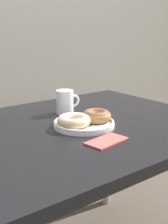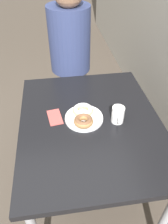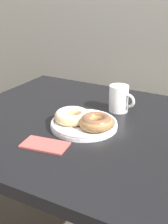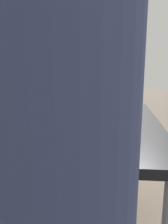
# 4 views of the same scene
# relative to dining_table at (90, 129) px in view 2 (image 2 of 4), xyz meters

# --- Properties ---
(ground_plane) EXTENTS (14.00, 14.00, 0.00)m
(ground_plane) POSITION_rel_dining_table_xyz_m (0.00, -0.28, -0.67)
(ground_plane) COLOR #4C4238
(dining_table) EXTENTS (1.11, 0.89, 0.75)m
(dining_table) POSITION_rel_dining_table_xyz_m (0.00, 0.00, 0.00)
(dining_table) COLOR black
(dining_table) RESTS_ON ground_plane
(donut_plate) EXTENTS (0.26, 0.25, 0.06)m
(donut_plate) POSITION_rel_dining_table_xyz_m (-0.02, -0.04, 0.10)
(donut_plate) COLOR white
(donut_plate) RESTS_ON dining_table
(coffee_mug) EXTENTS (0.11, 0.08, 0.11)m
(coffee_mug) POSITION_rel_dining_table_xyz_m (0.03, 0.17, 0.13)
(coffee_mug) COLOR white
(coffee_mug) RESTS_ON dining_table
(person_figure) EXTENTS (0.37, 0.35, 1.44)m
(person_figure) POSITION_rel_dining_table_xyz_m (-0.81, -0.05, 0.12)
(person_figure) COLOR #232838
(person_figure) RESTS_ON ground_plane
(napkin) EXTENTS (0.16, 0.10, 0.01)m
(napkin) POSITION_rel_dining_table_xyz_m (-0.06, -0.22, 0.08)
(napkin) COLOR #BC4C47
(napkin) RESTS_ON dining_table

